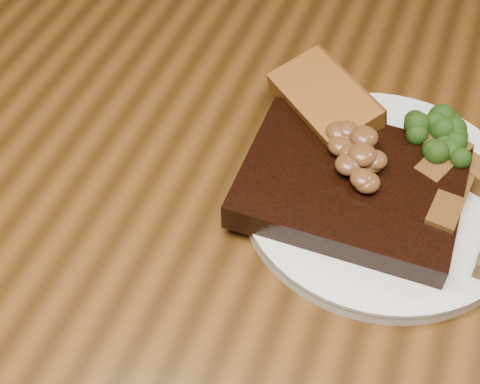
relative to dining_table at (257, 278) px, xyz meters
The scene contains 9 objects.
dining_table is the anchor object (origin of this frame).
chair_far 0.61m from the dining_table, 89.47° to the left, with size 0.44×0.44×0.84m.
plate 0.15m from the dining_table, 33.59° to the left, with size 0.25×0.25×0.01m, color silver.
steak 0.14m from the dining_table, 35.53° to the left, with size 0.19×0.14×0.03m, color black.
steak_bone 0.13m from the dining_table, 13.76° to the right, with size 0.13×0.01×0.02m, color beige.
mushroom_pile 0.17m from the dining_table, 44.38° to the left, with size 0.07×0.07×0.03m, color #542C1A, non-canonical shape.
garlic_bread 0.17m from the dining_table, 81.53° to the left, with size 0.11×0.06×0.02m, color brown.
potato_wedges 0.21m from the dining_table, 26.17° to the left, with size 0.12×0.12×0.02m, color brown, non-canonical shape.
broccoli_cluster 0.23m from the dining_table, 44.79° to the left, with size 0.07×0.07×0.04m, color #1A360C, non-canonical shape.
Camera 1 is at (0.11, -0.34, 1.22)m, focal length 50.00 mm.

